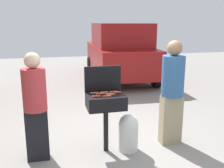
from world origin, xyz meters
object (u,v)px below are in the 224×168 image
Objects in this scene: hot_dog_2 at (94,93)px; person_right at (172,89)px; hot_dog_7 at (117,92)px; parked_minivan at (119,51)px; hot_dog_0 at (96,96)px; hot_dog_1 at (113,92)px; hot_dog_3 at (107,96)px; propane_tank at (128,132)px; hot_dog_4 at (104,92)px; hot_dog_6 at (111,94)px; bbq_grill at (106,104)px; hot_dog_8 at (108,94)px; hot_dog_5 at (100,94)px; person_left at (35,104)px.

person_right is at bearing -3.93° from hot_dog_2.
parked_minivan reaches higher than hot_dog_7.
hot_dog_1 is at bearing 31.50° from hot_dog_0.
hot_dog_3 is (-0.16, -0.23, 0.00)m from hot_dog_1.
hot_dog_2 is 0.85m from propane_tank.
hot_dog_4 is 0.17m from hot_dog_6.
hot_dog_7 is at bearing 0.34° from person_right.
propane_tank is 0.14× the size of parked_minivan.
parked_minivan is (0.53, 5.29, 0.06)m from person_right.
hot_dog_2 is (0.01, 0.20, 0.00)m from hot_dog_0.
hot_dog_4 is at bearing -1.15° from hot_dog_2.
hot_dog_3 is at bearing -134.64° from hot_dog_6.
hot_dog_1 is 5.43m from parked_minivan.
hot_dog_2 is at bearing 145.42° from bbq_grill.
hot_dog_7 is at bearing 18.35° from hot_dog_8.
hot_dog_1 is 1.00× the size of hot_dog_5.
hot_dog_4 reaches higher than propane_tank.
hot_dog_8 is at bearing -63.50° from hot_dog_4.
hot_dog_7 is at bearing -48.80° from hot_dog_1.
hot_dog_5 is 0.08× the size of person_left.
hot_dog_2 reaches higher than propane_tank.
hot_dog_2 is 0.16m from hot_dog_4.
hot_dog_7 is at bearing 17.17° from bbq_grill.
hot_dog_1 is at bearing 17.33° from hot_dog_5.
bbq_grill is 7.33× the size of hot_dog_2.
person_left is 0.93× the size of person_right.
parked_minivan is (1.84, 5.20, 0.06)m from hot_dog_2.
hot_dog_4 is at bearing -1.62° from person_right.
propane_tank is (0.29, -0.03, -0.65)m from hot_dog_6.
hot_dog_1 is 1.00× the size of hot_dog_7.
bbq_grill is 7.33× the size of hot_dog_1.
bbq_grill is 0.25m from hot_dog_2.
hot_dog_0 is at bearing -177.86° from propane_tank.
person_right is (2.22, 0.04, 0.07)m from person_left.
hot_dog_1 is at bearing 42.46° from hot_dog_8.
bbq_grill is 7.33× the size of hot_dog_0.
propane_tank is at bearing -3.50° from person_left.
person_left is at bearing 65.67° from parked_minivan.
hot_dog_2 is 0.28m from hot_dog_3.
hot_dog_3 and hot_dog_5 have the same top height.
hot_dog_6 is 0.16m from hot_dog_7.
hot_dog_2 is (-0.16, 0.11, 0.16)m from bbq_grill.
hot_dog_2 is at bearing -1.24° from person_right.
hot_dog_0 is 0.23m from hot_dog_8.
hot_dog_8 is at bearing 75.80° from parked_minivan.
hot_dog_1 is 1.00m from person_right.
hot_dog_7 is at bearing 22.13° from hot_dog_0.
person_right is (1.31, -0.09, 0.00)m from hot_dog_2.
bbq_grill is at bearing -0.60° from person_left.
hot_dog_4 is at bearing 116.50° from hot_dog_8.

